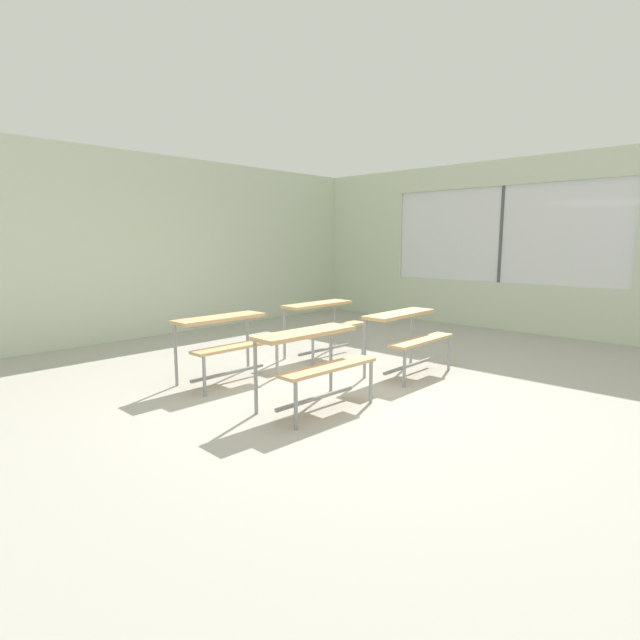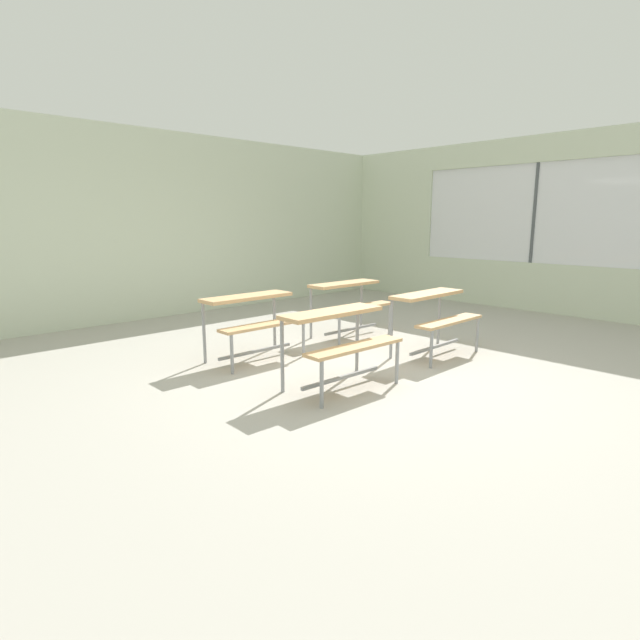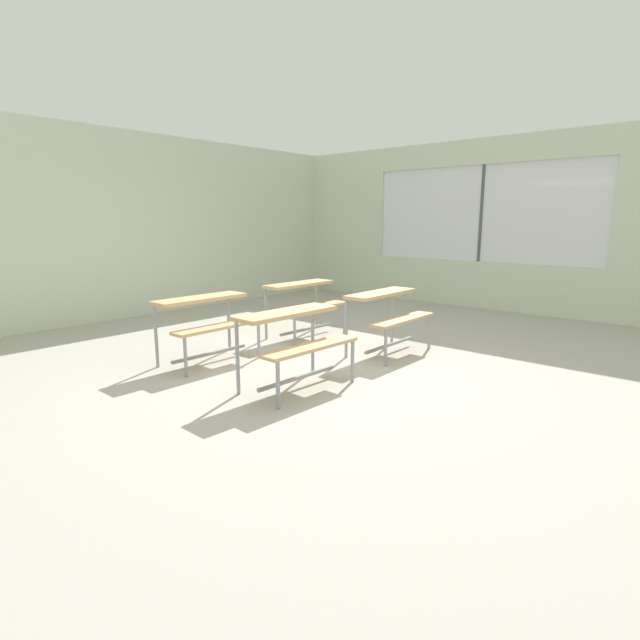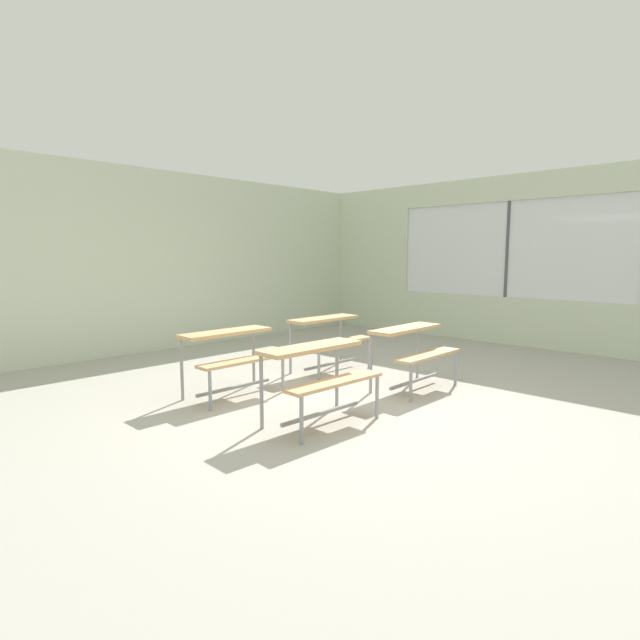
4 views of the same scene
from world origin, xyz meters
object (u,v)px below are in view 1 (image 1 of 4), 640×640
at_px(desk_bench_r0c0, 313,351).
at_px(desk_bench_r0c1, 407,328).
at_px(desk_bench_r1c0, 226,333).
at_px(desk_bench_r1c1, 323,316).

bearing_deg(desk_bench_r0c0, desk_bench_r0c1, 3.68).
bearing_deg(desk_bench_r1c0, desk_bench_r1c1, 2.04).
height_order(desk_bench_r0c1, desk_bench_r1c0, same).
height_order(desk_bench_r0c0, desk_bench_r1c1, same).
distance_m(desk_bench_r0c0, desk_bench_r1c0, 1.37).
relative_size(desk_bench_r0c0, desk_bench_r1c1, 1.01).
xyz_separation_m(desk_bench_r1c0, desk_bench_r1c1, (1.68, 0.05, 0.00)).
xyz_separation_m(desk_bench_r0c0, desk_bench_r1c1, (1.67, 1.41, 0.00)).
xyz_separation_m(desk_bench_r0c0, desk_bench_r0c1, (1.67, 0.05, 0.00)).
distance_m(desk_bench_r0c1, desk_bench_r1c0, 2.14).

